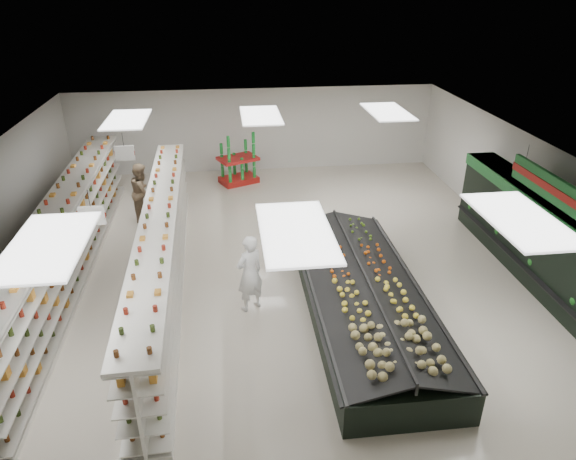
{
  "coord_description": "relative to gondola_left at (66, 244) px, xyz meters",
  "views": [
    {
      "loc": [
        -1.06,
        -11.6,
        7.02
      ],
      "look_at": [
        0.36,
        0.07,
        1.16
      ],
      "focal_mm": 32.0,
      "sensor_mm": 36.0,
      "label": 1
    }
  ],
  "objects": [
    {
      "name": "floor",
      "position": [
        5.23,
        -0.37,
        -0.94
      ],
      "size": [
        16.0,
        16.0,
        0.0
      ],
      "primitive_type": "plane",
      "color": "beige",
      "rests_on": "ground"
    },
    {
      "name": "ceiling",
      "position": [
        5.23,
        -0.37,
        2.26
      ],
      "size": [
        14.0,
        16.0,
        0.02
      ],
      "primitive_type": "cube",
      "color": "white",
      "rests_on": "wall_back"
    },
    {
      "name": "wall_back",
      "position": [
        5.23,
        7.63,
        0.66
      ],
      "size": [
        14.0,
        0.02,
        3.2
      ],
      "primitive_type": "cube",
      "color": "silver",
      "rests_on": "floor"
    },
    {
      "name": "wall_right",
      "position": [
        12.23,
        -0.37,
        0.66
      ],
      "size": [
        0.02,
        16.0,
        3.2
      ],
      "primitive_type": "cube",
      "color": "silver",
      "rests_on": "floor"
    },
    {
      "name": "produce_wall_case",
      "position": [
        11.76,
        -1.87,
        0.3
      ],
      "size": [
        0.93,
        8.0,
        2.2
      ],
      "color": "black",
      "rests_on": "floor"
    },
    {
      "name": "aisle_sign_near",
      "position": [
        1.43,
        -2.37,
        1.81
      ],
      "size": [
        0.52,
        0.06,
        0.75
      ],
      "color": "white",
      "rests_on": "ceiling"
    },
    {
      "name": "aisle_sign_far",
      "position": [
        1.43,
        1.63,
        1.81
      ],
      "size": [
        0.52,
        0.06,
        0.75
      ],
      "color": "white",
      "rests_on": "ceiling"
    },
    {
      "name": "hortifruti_banner",
      "position": [
        11.47,
        -1.87,
        1.71
      ],
      "size": [
        0.12,
        3.2,
        0.95
      ],
      "color": "#1C692B",
      "rests_on": "ceiling"
    },
    {
      "name": "gondola_left",
      "position": [
        0.0,
        0.0,
        0.0
      ],
      "size": [
        1.05,
        11.81,
        2.04
      ],
      "rotation": [
        0.0,
        0.0,
        0.01
      ],
      "color": "silver",
      "rests_on": "floor"
    },
    {
      "name": "gondola_center",
      "position": [
        2.45,
        -0.54,
        -0.06
      ],
      "size": [
        1.16,
        11.12,
        1.92
      ],
      "rotation": [
        0.0,
        0.0,
        0.03
      ],
      "color": "silver",
      "rests_on": "floor"
    },
    {
      "name": "produce_island",
      "position": [
        7.05,
        -2.46,
        -0.46
      ],
      "size": [
        2.59,
        7.07,
        1.05
      ],
      "rotation": [
        0.0,
        0.0,
        -0.01
      ],
      "color": "black",
      "rests_on": "floor"
    },
    {
      "name": "soda_endcap",
      "position": [
        4.52,
        6.23,
        -0.08
      ],
      "size": [
        1.64,
        1.42,
        1.77
      ],
      "rotation": [
        0.0,
        0.0,
        0.42
      ],
      "color": "#A31712",
      "rests_on": "floor"
    },
    {
      "name": "shopper_main",
      "position": [
        4.51,
        -1.98,
        0.01
      ],
      "size": [
        0.83,
        0.75,
        1.89
      ],
      "primitive_type": "imported",
      "rotation": [
        0.0,
        0.0,
        3.7
      ],
      "color": "white",
      "rests_on": "floor"
    },
    {
      "name": "shopper_background",
      "position": [
        1.45,
        3.36,
        -0.01
      ],
      "size": [
        0.57,
        0.91,
        1.85
      ],
      "primitive_type": "imported",
      "rotation": [
        0.0,
        0.0,
        1.56
      ],
      "color": "tan",
      "rests_on": "floor"
    }
  ]
}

